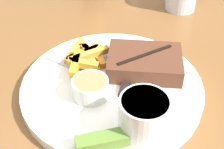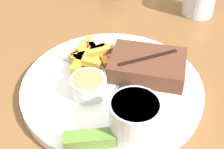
# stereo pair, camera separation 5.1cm
# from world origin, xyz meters

# --- Properties ---
(dining_table) EXTENTS (1.22, 1.00, 0.76)m
(dining_table) POSITION_xyz_m (0.00, 0.00, 0.67)
(dining_table) COLOR brown
(dining_table) RESTS_ON ground_plane
(dinner_plate) EXTENTS (0.31, 0.31, 0.02)m
(dinner_plate) POSITION_xyz_m (0.00, 0.00, 0.77)
(dinner_plate) COLOR white
(dinner_plate) RESTS_ON dining_table
(steak_portion) EXTENTS (0.13, 0.09, 0.03)m
(steak_portion) POSITION_xyz_m (0.05, 0.04, 0.79)
(steak_portion) COLOR #512D1E
(steak_portion) RESTS_ON dinner_plate
(fries_pile) EXTENTS (0.08, 0.12, 0.02)m
(fries_pile) POSITION_xyz_m (-0.06, 0.06, 0.79)
(fries_pile) COLOR gold
(fries_pile) RESTS_ON dinner_plate
(coleslaw_cup) EXTENTS (0.07, 0.07, 0.06)m
(coleslaw_cup) POSITION_xyz_m (0.05, -0.09, 0.81)
(coleslaw_cup) COLOR white
(coleslaw_cup) RESTS_ON dinner_plate
(dipping_sauce_cup) EXTENTS (0.06, 0.06, 0.03)m
(dipping_sauce_cup) POSITION_xyz_m (-0.03, -0.03, 0.79)
(dipping_sauce_cup) COLOR silver
(dipping_sauce_cup) RESTS_ON dinner_plate
(pickle_spear) EXTENTS (0.07, 0.04, 0.02)m
(pickle_spear) POSITION_xyz_m (-0.00, -0.13, 0.79)
(pickle_spear) COLOR #567A2D
(pickle_spear) RESTS_ON dinner_plate
(fork_utensil) EXTENTS (0.13, 0.07, 0.00)m
(fork_utensil) POSITION_xyz_m (-0.07, 0.03, 0.78)
(fork_utensil) COLOR #B7B7BC
(fork_utensil) RESTS_ON dinner_plate
(knife_utensil) EXTENTS (0.04, 0.17, 0.01)m
(knife_utensil) POSITION_xyz_m (0.03, 0.03, 0.78)
(knife_utensil) COLOR #B7B7BC
(knife_utensil) RESTS_ON dinner_plate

